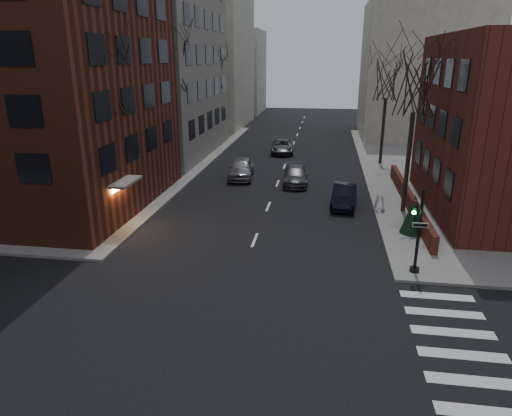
% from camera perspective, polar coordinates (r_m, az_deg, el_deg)
% --- Properties ---
extents(ground, '(160.00, 160.00, 0.00)m').
position_cam_1_polar(ground, '(15.18, -7.63, -21.39)').
color(ground, black).
rests_on(ground, ground).
extents(sidewalk_far_left, '(44.00, 44.00, 0.15)m').
position_cam_1_polar(sidewalk_far_left, '(53.34, -29.38, 5.72)').
color(sidewalk_far_left, gray).
rests_on(sidewalk_far_left, ground).
extents(building_left_brick, '(15.00, 15.00, 18.00)m').
position_cam_1_polar(building_left_brick, '(33.58, -27.04, 15.38)').
color(building_left_brick, maroon).
rests_on(building_left_brick, ground).
extents(building_left_tan, '(18.00, 18.00, 28.00)m').
position_cam_1_polar(building_left_tan, '(49.78, -17.19, 22.69)').
color(building_left_tan, gray).
rests_on(building_left_tan, ground).
extents(low_wall_right, '(0.35, 16.00, 1.00)m').
position_cam_1_polar(low_wall_right, '(31.96, 18.56, 1.05)').
color(low_wall_right, '#582019').
rests_on(low_wall_right, sidewalk_far_right).
extents(building_distant_la, '(14.00, 16.00, 18.00)m').
position_cam_1_polar(building_distant_la, '(68.69, -7.41, 17.75)').
color(building_distant_la, beige).
rests_on(building_distant_la, ground).
extents(building_distant_ra, '(14.00, 14.00, 16.00)m').
position_cam_1_polar(building_distant_ra, '(62.20, 20.01, 15.86)').
color(building_distant_ra, beige).
rests_on(building_distant_ra, ground).
extents(building_distant_lb, '(10.00, 12.00, 14.00)m').
position_cam_1_polar(building_distant_lb, '(84.80, -2.75, 16.63)').
color(building_distant_lb, beige).
rests_on(building_distant_lb, ground).
extents(traffic_signal, '(0.76, 0.44, 4.00)m').
position_cam_1_polar(traffic_signal, '(22.00, 19.47, -3.35)').
color(traffic_signal, black).
rests_on(traffic_signal, sidewalk_far_right).
extents(tree_left_a, '(4.18, 4.18, 10.26)m').
position_cam_1_polar(tree_left_a, '(28.04, -18.24, 15.10)').
color(tree_left_a, '#2D231C').
rests_on(tree_left_a, sidewalk_far_left).
extents(tree_left_b, '(4.40, 4.40, 10.80)m').
position_cam_1_polar(tree_left_b, '(39.14, -10.26, 17.05)').
color(tree_left_b, '#2D231C').
rests_on(tree_left_b, sidewalk_far_left).
extents(tree_left_c, '(3.96, 3.96, 9.72)m').
position_cam_1_polar(tree_left_c, '(52.63, -5.19, 16.59)').
color(tree_left_c, '#2D231C').
rests_on(tree_left_c, sidewalk_far_left).
extents(tree_right_a, '(3.96, 3.96, 9.72)m').
position_cam_1_polar(tree_right_a, '(29.63, 19.38, 14.26)').
color(tree_right_a, '#2D231C').
rests_on(tree_right_a, sidewalk_far_right).
extents(tree_right_b, '(3.74, 3.74, 9.18)m').
position_cam_1_polar(tree_right_b, '(43.49, 16.08, 15.01)').
color(tree_right_b, '#2D231C').
rests_on(tree_right_b, sidewalk_far_right).
extents(streetlamp_near, '(0.36, 0.36, 6.28)m').
position_cam_1_polar(streetlamp_near, '(35.58, -10.96, 9.32)').
color(streetlamp_near, black).
rests_on(streetlamp_near, sidewalk_far_left).
extents(streetlamp_far, '(0.36, 0.36, 6.28)m').
position_cam_1_polar(streetlamp_far, '(54.69, -3.94, 12.70)').
color(streetlamp_far, black).
rests_on(streetlamp_far, sidewalk_far_left).
extents(parked_sedan, '(1.97, 4.56, 1.46)m').
position_cam_1_polar(parked_sedan, '(31.39, 11.00, 1.54)').
color(parked_sedan, black).
rests_on(parked_sedan, ground).
extents(car_lane_silver, '(2.43, 5.05, 1.67)m').
position_cam_1_polar(car_lane_silver, '(38.07, -1.90, 5.01)').
color(car_lane_silver, gray).
rests_on(car_lane_silver, ground).
extents(car_lane_gray, '(2.20, 4.83, 1.37)m').
position_cam_1_polar(car_lane_gray, '(36.36, 4.94, 4.06)').
color(car_lane_gray, '#3E3E43').
rests_on(car_lane_gray, ground).
extents(car_lane_far, '(2.66, 5.07, 1.36)m').
position_cam_1_polar(car_lane_far, '(48.23, 3.30, 7.67)').
color(car_lane_far, '#424348').
rests_on(car_lane_far, ground).
extents(sandwich_board, '(0.51, 0.66, 1.00)m').
position_cam_1_polar(sandwich_board, '(30.63, 15.20, 0.64)').
color(sandwich_board, silver).
rests_on(sandwich_board, sidewalk_far_right).
extents(evergreen_shrub, '(1.49, 1.49, 2.27)m').
position_cam_1_polar(evergreen_shrub, '(27.03, 19.12, -0.70)').
color(evergreen_shrub, black).
rests_on(evergreen_shrub, sidewalk_far_right).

